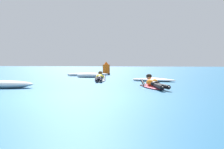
# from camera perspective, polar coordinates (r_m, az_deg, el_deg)

# --- Properties ---
(ground_plane) EXTENTS (120.00, 120.00, 0.00)m
(ground_plane) POSITION_cam_1_polar(r_m,az_deg,el_deg) (16.51, 3.52, -0.67)
(ground_plane) COLOR #235B84
(surfer_near) EXTENTS (1.32, 2.50, 0.54)m
(surfer_near) POSITION_cam_1_polar(r_m,az_deg,el_deg) (9.56, 9.05, -2.11)
(surfer_near) COLOR #E54C66
(surfer_near) RESTS_ON ground
(surfer_far) EXTENTS (1.00, 2.59, 0.53)m
(surfer_far) POSITION_cam_1_polar(r_m,az_deg,el_deg) (13.17, -2.68, -0.86)
(surfer_far) COLOR silver
(surfer_far) RESTS_ON ground
(drifting_surfboard) EXTENTS (1.58, 1.74, 0.16)m
(drifting_surfboard) POSITION_cam_1_polar(r_m,az_deg,el_deg) (15.26, 9.67, -0.82)
(drifting_surfboard) COLOR white
(drifting_surfboard) RESTS_ON ground
(whitewater_front) EXTENTS (1.58, 0.61, 0.27)m
(whitewater_front) POSITION_cam_1_polar(r_m,az_deg,el_deg) (16.47, -5.22, -0.24)
(whitewater_front) COLOR white
(whitewater_front) RESTS_ON ground
(whitewater_mid_left) EXTENTS (2.99, 1.65, 0.24)m
(whitewater_mid_left) POSITION_cam_1_polar(r_m,az_deg,el_deg) (18.57, -5.33, 0.02)
(whitewater_mid_left) COLOR white
(whitewater_mid_left) RESTS_ON ground
(whitewater_mid_right) EXTENTS (2.35, 1.24, 0.16)m
(whitewater_mid_right) POSITION_cam_1_polar(r_m,az_deg,el_deg) (13.10, 9.04, -1.17)
(whitewater_mid_right) COLOR white
(whitewater_mid_right) RESTS_ON ground
(channel_marker_buoy) EXTENTS (0.60, 0.60, 1.04)m
(channel_marker_buoy) POSITION_cam_1_polar(r_m,az_deg,el_deg) (20.48, -1.27, 1.10)
(channel_marker_buoy) COLOR #EA5B0F
(channel_marker_buoy) RESTS_ON ground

